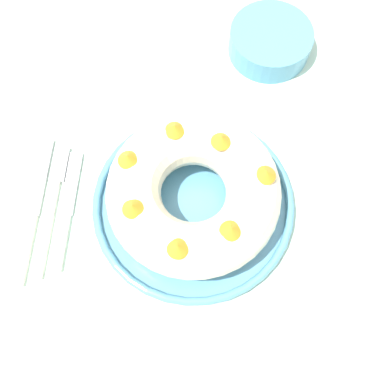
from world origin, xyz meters
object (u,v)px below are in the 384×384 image
at_px(bundt_cake, 192,192).
at_px(serving_knife, 32,219).
at_px(cake_knife, 65,218).
at_px(side_bowl, 270,42).
at_px(serving_dish, 192,204).
at_px(napkin, 366,249).
at_px(fork, 53,200).

distance_m(bundt_cake, serving_knife, 0.25).
xyz_separation_m(cake_knife, side_bowl, (0.30, 0.33, 0.02)).
bearing_deg(cake_knife, serving_dish, 11.32).
distance_m(bundt_cake, side_bowl, 0.32).
bearing_deg(serving_dish, napkin, -10.80).
distance_m(serving_dish, side_bowl, 0.32).
bearing_deg(cake_knife, napkin, -0.67).
bearing_deg(napkin, fork, 174.65).
relative_size(serving_dish, fork, 1.44).
bearing_deg(fork, side_bowl, 38.38).
relative_size(serving_dish, cake_knife, 1.60).
relative_size(serving_dish, side_bowl, 2.15).
height_order(serving_knife, side_bowl, side_bowl).
xyz_separation_m(serving_knife, side_bowl, (0.36, 0.34, 0.02)).
bearing_deg(napkin, bundt_cake, 169.21).
relative_size(cake_knife, napkin, 1.18).
xyz_separation_m(cake_knife, napkin, (0.45, -0.02, -0.00)).
height_order(bundt_cake, serving_knife, bundt_cake).
relative_size(serving_knife, side_bowl, 1.67).
bearing_deg(serving_knife, cake_knife, 10.06).
relative_size(fork, cake_knife, 1.11).
distance_m(bundt_cake, fork, 0.22).
bearing_deg(fork, cake_knife, -53.58).
bearing_deg(serving_dish, side_bowl, 69.19).
relative_size(side_bowl, napkin, 0.88).
xyz_separation_m(fork, side_bowl, (0.33, 0.31, 0.02)).
relative_size(fork, serving_knife, 0.90).
bearing_deg(side_bowl, napkin, -67.16).
height_order(bundt_cake, cake_knife, bundt_cake).
bearing_deg(serving_knife, fork, 55.26).
distance_m(fork, cake_knife, 0.04).
height_order(serving_dish, bundt_cake, bundt_cake).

